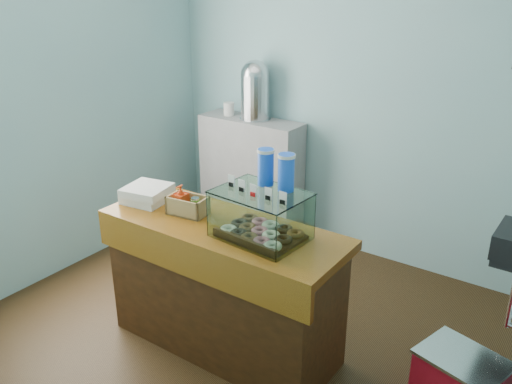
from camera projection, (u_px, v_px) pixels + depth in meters
The scene contains 8 objects.
ground at pixel (247, 325), 3.88m from camera, with size 3.50×3.50×0.00m, color black.
room_shell at pixel (249, 88), 3.22m from camera, with size 3.54×3.04×2.82m.
counter at pixel (224, 286), 3.51m from camera, with size 1.60×0.60×0.90m.
back_shelf at pixel (251, 175), 5.15m from camera, with size 1.00×0.32×1.10m, color gray.
display_case at pixel (264, 211), 3.15m from camera, with size 0.55×0.42×0.50m.
condiment_crate at pixel (186, 204), 3.47m from camera, with size 0.27×0.18×0.19m.
pastry_boxes at pixel (147, 194), 3.66m from camera, with size 0.33×0.33×0.11m.
coffee_urn at pixel (255, 89), 4.83m from camera, with size 0.29×0.29×0.53m.
Camera 1 is at (1.90, -2.61, 2.35)m, focal length 38.00 mm.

